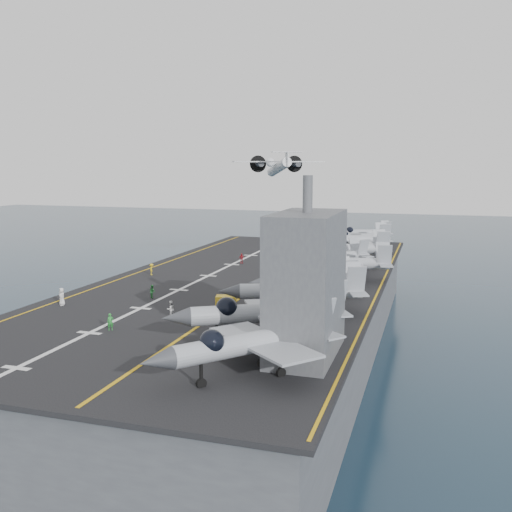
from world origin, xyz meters
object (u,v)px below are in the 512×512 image
(transport_plane, at_px, (279,167))
(tow_cart_a, at_px, (226,302))
(island_superstructure, at_px, (307,267))
(fighter_jet_0, at_px, (253,340))

(transport_plane, bearing_deg, tow_cart_a, -79.81)
(island_superstructure, height_order, transport_plane, transport_plane)
(fighter_jet_0, relative_size, transport_plane, 0.74)
(fighter_jet_0, distance_m, tow_cart_a, 21.33)
(tow_cart_a, relative_size, transport_plane, 0.10)
(island_superstructure, relative_size, tow_cart_a, 5.96)
(island_superstructure, bearing_deg, tow_cart_a, 132.30)
(island_superstructure, bearing_deg, fighter_jet_0, -115.30)
(tow_cart_a, xyz_separation_m, transport_plane, (-12.16, 67.66, 14.79))
(fighter_jet_0, xyz_separation_m, transport_plane, (-21.45, 86.74, 12.71))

